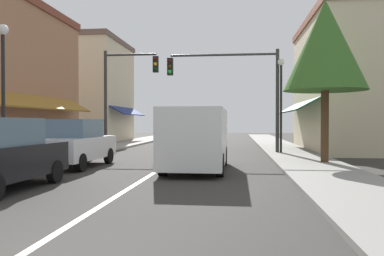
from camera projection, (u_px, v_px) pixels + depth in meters
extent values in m
plane|color=#33302D|center=(188.00, 152.00, 22.11)|extent=(80.00, 80.00, 0.00)
cube|color=gray|center=(94.00, 150.00, 22.72)|extent=(2.60, 56.00, 0.12)
cube|color=gray|center=(288.00, 152.00, 21.50)|extent=(2.60, 56.00, 0.12)
cube|color=silver|center=(188.00, 152.00, 22.11)|extent=(0.14, 52.00, 0.01)
cube|color=slate|center=(13.00, 128.00, 16.89)|extent=(0.08, 10.64, 1.80)
cube|color=olive|center=(26.00, 100.00, 16.80)|extent=(1.27, 11.76, 0.73)
cube|color=slate|center=(47.00, 53.00, 19.89)|extent=(0.08, 1.10, 1.30)
cube|color=beige|center=(354.00, 88.00, 22.98)|extent=(5.47, 10.00, 7.33)
cube|color=brown|center=(355.00, 22.00, 22.92)|extent=(5.67, 10.20, 0.40)
cube|color=slate|center=(307.00, 127.00, 23.31)|extent=(0.08, 7.60, 1.80)
cube|color=#194C2D|center=(297.00, 106.00, 23.36)|extent=(1.27, 8.40, 0.73)
cube|color=slate|center=(315.00, 55.00, 21.07)|extent=(0.08, 1.10, 1.30)
cube|color=slate|center=(301.00, 66.00, 25.44)|extent=(0.08, 1.10, 1.30)
cube|color=beige|center=(95.00, 94.00, 33.00)|extent=(4.60, 8.00, 8.09)
cube|color=brown|center=(95.00, 43.00, 32.93)|extent=(4.80, 8.20, 0.40)
cube|color=slate|center=(121.00, 125.00, 32.79)|extent=(0.08, 6.08, 1.80)
cube|color=navy|center=(128.00, 111.00, 32.70)|extent=(1.27, 6.72, 0.73)
cube|color=slate|center=(114.00, 69.00, 30.97)|extent=(0.08, 1.10, 1.30)
cube|color=slate|center=(127.00, 75.00, 34.47)|extent=(0.08, 1.10, 1.30)
cylinder|color=black|center=(1.00, 171.00, 10.98)|extent=(0.21, 0.62, 0.62)
cylinder|color=black|center=(55.00, 172.00, 10.77)|extent=(0.21, 0.62, 0.62)
cube|color=silver|center=(76.00, 148.00, 14.64)|extent=(1.82, 4.14, 0.80)
cube|color=slate|center=(74.00, 128.00, 14.53)|extent=(1.57, 2.04, 0.66)
cylinder|color=black|center=(71.00, 155.00, 16.10)|extent=(0.22, 0.62, 0.62)
cylinder|color=black|center=(109.00, 156.00, 15.88)|extent=(0.22, 0.62, 0.62)
cylinder|color=black|center=(37.00, 162.00, 13.42)|extent=(0.22, 0.62, 0.62)
cylinder|color=black|center=(81.00, 163.00, 13.20)|extent=(0.22, 0.62, 0.62)
cube|color=silver|center=(197.00, 137.00, 13.63)|extent=(1.99, 5.01, 1.90)
cube|color=slate|center=(203.00, 124.00, 16.01)|extent=(1.73, 0.28, 0.84)
cube|color=black|center=(203.00, 151.00, 16.20)|extent=(1.86, 0.21, 0.24)
cylinder|color=black|center=(178.00, 156.00, 15.28)|extent=(0.24, 0.72, 0.72)
cylinder|color=black|center=(224.00, 156.00, 15.08)|extent=(0.24, 0.72, 0.72)
cylinder|color=black|center=(163.00, 164.00, 12.21)|extent=(0.24, 0.72, 0.72)
cylinder|color=black|center=(220.00, 165.00, 12.00)|extent=(0.24, 0.72, 0.72)
cylinder|color=#333333|center=(277.00, 102.00, 20.32)|extent=(0.18, 0.18, 5.44)
cylinder|color=#333333|center=(223.00, 55.00, 20.59)|extent=(5.58, 0.12, 0.12)
cube|color=black|center=(170.00, 67.00, 20.73)|extent=(0.30, 0.24, 0.90)
sphere|color=#420F0F|center=(170.00, 61.00, 20.60)|extent=(0.20, 0.20, 0.20)
sphere|color=#3D2D0C|center=(170.00, 66.00, 20.60)|extent=(0.20, 0.20, 0.20)
sphere|color=green|center=(170.00, 72.00, 20.61)|extent=(0.20, 0.20, 0.20)
cylinder|color=#333333|center=(106.00, 101.00, 22.66)|extent=(0.18, 0.18, 5.77)
cylinder|color=#333333|center=(131.00, 55.00, 22.45)|extent=(2.98, 0.12, 0.12)
cube|color=black|center=(156.00, 64.00, 22.12)|extent=(0.30, 0.24, 0.90)
sphere|color=#420F0F|center=(155.00, 59.00, 21.98)|extent=(0.20, 0.20, 0.20)
sphere|color=yellow|center=(155.00, 64.00, 21.99)|extent=(0.20, 0.20, 0.20)
sphere|color=#0C3316|center=(155.00, 69.00, 21.99)|extent=(0.20, 0.20, 0.20)
cylinder|color=black|center=(3.00, 104.00, 13.16)|extent=(0.12, 0.12, 4.58)
sphere|color=white|center=(3.00, 30.00, 13.12)|extent=(0.36, 0.36, 0.36)
cylinder|color=black|center=(281.00, 110.00, 20.10)|extent=(0.12, 0.12, 4.56)
sphere|color=white|center=(281.00, 62.00, 20.06)|extent=(0.36, 0.36, 0.36)
cylinder|color=#4C331E|center=(325.00, 122.00, 15.33)|extent=(0.30, 0.30, 3.38)
cone|color=#386626|center=(325.00, 45.00, 15.29)|extent=(3.21, 3.21, 3.53)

